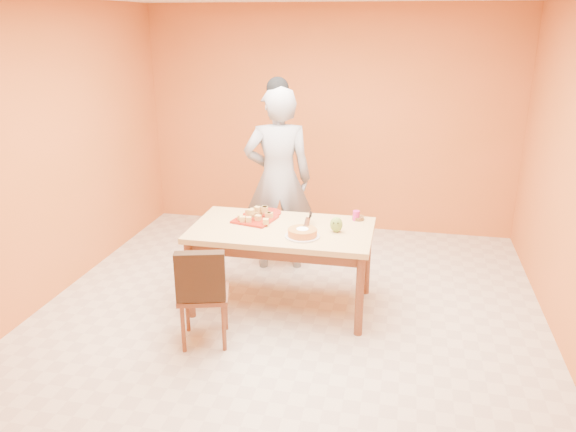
% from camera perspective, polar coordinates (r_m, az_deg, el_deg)
% --- Properties ---
extents(floor, '(5.00, 5.00, 0.00)m').
position_cam_1_polar(floor, '(5.02, -0.26, -10.61)').
color(floor, beige).
rests_on(floor, ground).
extents(wall_back, '(4.50, 0.00, 4.50)m').
position_cam_1_polar(wall_back, '(6.91, 4.18, 9.64)').
color(wall_back, '#D16830').
rests_on(wall_back, floor).
extents(wall_left, '(0.00, 5.00, 5.00)m').
position_cam_1_polar(wall_left, '(5.43, -24.28, 5.33)').
color(wall_left, '#D16830').
rests_on(wall_left, floor).
extents(dining_table, '(1.60, 0.90, 0.76)m').
position_cam_1_polar(dining_table, '(5.02, -0.62, -2.19)').
color(dining_table, '#DDB573').
rests_on(dining_table, floor).
extents(dining_chair, '(0.50, 0.56, 0.87)m').
position_cam_1_polar(dining_chair, '(4.57, -8.66, -7.66)').
color(dining_chair, brown).
rests_on(dining_chair, floor).
extents(pastry_pile, '(0.30, 0.30, 0.10)m').
position_cam_1_polar(pastry_pile, '(5.14, -3.40, 0.27)').
color(pastry_pile, tan).
rests_on(pastry_pile, pastry_platter).
extents(person, '(0.79, 0.63, 1.91)m').
position_cam_1_polar(person, '(5.77, -1.00, 3.71)').
color(person, gray).
rests_on(person, floor).
extents(pastry_platter, '(0.40, 0.40, 0.02)m').
position_cam_1_polar(pastry_platter, '(5.16, -3.39, -0.35)').
color(pastry_platter, maroon).
rests_on(pastry_platter, dining_table).
extents(red_dinner_plate, '(0.28, 0.28, 0.02)m').
position_cam_1_polar(red_dinner_plate, '(5.35, -2.09, 0.35)').
color(red_dinner_plate, maroon).
rests_on(red_dinner_plate, dining_table).
extents(white_cake_plate, '(0.37, 0.37, 0.01)m').
position_cam_1_polar(white_cake_plate, '(4.77, 1.47, -2.06)').
color(white_cake_plate, silver).
rests_on(white_cake_plate, dining_table).
extents(sponge_cake, '(0.32, 0.32, 0.06)m').
position_cam_1_polar(sponge_cake, '(4.76, 1.47, -1.68)').
color(sponge_cake, '#CB7D34').
rests_on(sponge_cake, white_cake_plate).
extents(cake_server, '(0.07, 0.24, 0.01)m').
position_cam_1_polar(cake_server, '(4.91, 1.98, -0.57)').
color(cake_server, silver).
rests_on(cake_server, sponge_cake).
extents(egg_ornament, '(0.12, 0.10, 0.14)m').
position_cam_1_polar(egg_ornament, '(4.87, 4.93, -0.86)').
color(egg_ornament, olive).
rests_on(egg_ornament, dining_table).
extents(magenta_glass, '(0.08, 0.08, 0.09)m').
position_cam_1_polar(magenta_glass, '(5.19, 6.94, 0.04)').
color(magenta_glass, '#BE1C72').
rests_on(magenta_glass, dining_table).
extents(checker_tin, '(0.14, 0.14, 0.03)m').
position_cam_1_polar(checker_tin, '(5.21, 7.13, -0.20)').
color(checker_tin, '#3E1B11').
rests_on(checker_tin, dining_table).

